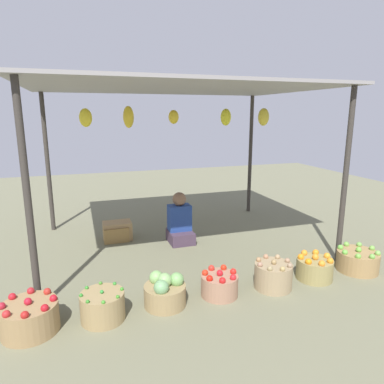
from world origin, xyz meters
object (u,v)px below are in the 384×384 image
object	(u,v)px
basket_green_apples	(357,260)
basket_green_chilies	(103,306)
basket_oranges	(314,268)
vendor_person	(180,223)
basket_red_tomatoes	(220,284)
basket_red_apples	(30,317)
basket_cabbages	(165,292)
wooden_crate_stacked_rear	(116,234)
wooden_crate_near_vendor	(118,231)
basket_potatoes	(273,275)

from	to	relation	value
basket_green_apples	basket_green_chilies	bearing A→B (deg)	-178.34
basket_oranges	basket_green_apples	xyz separation A→B (m)	(0.66, 0.02, -0.00)
vendor_person	basket_red_tomatoes	distance (m)	1.71
basket_red_apples	basket_green_chilies	world-z (taller)	basket_red_apples
vendor_person	basket_oranges	xyz separation A→B (m)	(1.19, -1.69, -0.16)
basket_cabbages	wooden_crate_stacked_rear	bearing A→B (deg)	97.71
basket_green_apples	basket_red_tomatoes	bearing A→B (deg)	-179.27
vendor_person	basket_cabbages	world-z (taller)	vendor_person
wooden_crate_near_vendor	wooden_crate_stacked_rear	world-z (taller)	wooden_crate_near_vendor
vendor_person	wooden_crate_stacked_rear	size ratio (longest dim) A/B	2.06
vendor_person	basket_red_tomatoes	xyz separation A→B (m)	(-0.05, -1.70, -0.17)
basket_green_chilies	wooden_crate_stacked_rear	size ratio (longest dim) A/B	1.12
vendor_person	basket_cabbages	distance (m)	1.84
basket_green_chilies	basket_red_tomatoes	bearing A→B (deg)	3.07
basket_potatoes	wooden_crate_stacked_rear	xyz separation A→B (m)	(-1.54, 2.07, -0.04)
basket_red_tomatoes	basket_green_apples	bearing A→B (deg)	0.73
vendor_person	basket_red_tomatoes	size ratio (longest dim) A/B	1.93
basket_oranges	basket_red_apples	bearing A→B (deg)	-178.93
basket_green_chilies	basket_oranges	distance (m)	2.48
vendor_person	basket_oranges	size ratio (longest dim) A/B	1.82
basket_cabbages	wooden_crate_stacked_rear	world-z (taller)	basket_cabbages
basket_red_apples	basket_green_apples	bearing A→B (deg)	1.19
basket_red_tomatoes	basket_green_apples	distance (m)	1.90
basket_red_tomatoes	wooden_crate_near_vendor	xyz separation A→B (m)	(-0.86, 2.10, 0.02)
basket_red_apples	basket_green_chilies	xyz separation A→B (m)	(0.64, -0.01, -0.00)
basket_green_chilies	basket_potatoes	xyz separation A→B (m)	(1.89, 0.03, 0.01)
basket_red_tomatoes	wooden_crate_stacked_rear	distance (m)	2.23
basket_red_apples	wooden_crate_stacked_rear	world-z (taller)	basket_red_apples
wooden_crate_near_vendor	wooden_crate_stacked_rear	xyz separation A→B (m)	(-0.03, -0.05, -0.03)
basket_oranges	wooden_crate_stacked_rear	bearing A→B (deg)	136.23
basket_red_tomatoes	wooden_crate_stacked_rear	world-z (taller)	basket_red_tomatoes
basket_red_tomatoes	basket_green_apples	world-z (taller)	basket_green_apples
basket_cabbages	basket_green_apples	bearing A→B (deg)	0.74
wooden_crate_near_vendor	wooden_crate_stacked_rear	bearing A→B (deg)	-120.01
basket_green_apples	basket_oranges	bearing A→B (deg)	-178.23
basket_green_chilies	wooden_crate_stacked_rear	world-z (taller)	basket_green_chilies
basket_oranges	wooden_crate_near_vendor	world-z (taller)	basket_oranges
wooden_crate_stacked_rear	basket_cabbages	bearing A→B (deg)	-82.29
basket_green_chilies	wooden_crate_stacked_rear	xyz separation A→B (m)	(0.35, 2.11, -0.03)
vendor_person	wooden_crate_stacked_rear	distance (m)	1.02
basket_green_chilies	basket_green_apples	distance (m)	3.15
vendor_person	basket_cabbages	xyz separation A→B (m)	(-0.66, -1.71, -0.15)
basket_potatoes	wooden_crate_near_vendor	size ratio (longest dim) A/B	0.98
basket_green_chilies	basket_potatoes	world-z (taller)	basket_potatoes
basket_red_apples	basket_green_chilies	bearing A→B (deg)	-1.08
vendor_person	basket_red_tomatoes	world-z (taller)	vendor_person
basket_cabbages	vendor_person	bearing A→B (deg)	68.79
vendor_person	basket_cabbages	bearing A→B (deg)	-111.21
vendor_person	basket_red_apples	distance (m)	2.62
basket_oranges	wooden_crate_near_vendor	xyz separation A→B (m)	(-2.10, 2.09, 0.01)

